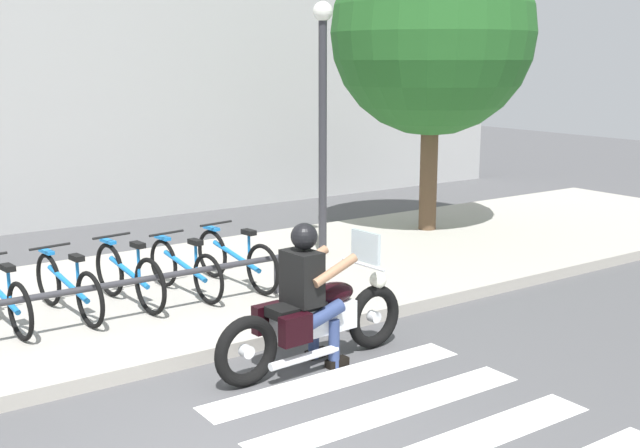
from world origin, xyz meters
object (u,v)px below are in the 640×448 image
motorcycle (315,320)px  bicycle_4 (68,287)px  street_lamp (323,106)px  tree_near_rack (432,33)px  bicycle_7 (236,259)px  rider (309,285)px  bike_rack (50,297)px  bicycle_6 (185,268)px  bicycle_5 (129,276)px  bicycle_3 (1,298)px

motorcycle → bicycle_4: 2.96m
street_lamp → tree_near_rack: 2.70m
bicycle_4 → bicycle_7: size_ratio=0.98×
rider → tree_near_rack: bearing=36.7°
motorcycle → bike_rack: (-2.00, 1.90, 0.11)m
motorcycle → street_lamp: street_lamp is taller
bicycle_6 → bike_rack: bicycle_6 is taller
bicycle_7 → bicycle_5: bearing=-180.0°
street_lamp → tree_near_rack: tree_near_rack is taller
bicycle_3 → bicycle_7: bicycle_7 is taller
street_lamp → bicycle_3: bearing=-170.6°
bicycle_7 → tree_near_rack: tree_near_rack is taller
bicycle_6 → street_lamp: size_ratio=0.42×
rider → bicycle_7: (0.56, 2.46, -0.34)m
bicycle_4 → tree_near_rack: size_ratio=0.33×
bicycle_6 → bike_rack: bearing=-162.6°
bicycle_6 → bicycle_7: 0.71m
bicycle_3 → bicycle_6: size_ratio=1.01×
bicycle_6 → bicycle_7: bicycle_7 is taller
bike_rack → tree_near_rack: tree_near_rack is taller
rider → bicycle_5: (-0.86, 2.46, -0.33)m
bicycle_4 → bicycle_5: bicycle_5 is taller
bicycle_3 → bicycle_5: 1.42m
rider → bicycle_7: size_ratio=0.85×
bicycle_5 → bike_rack: 1.20m
tree_near_rack → bicycle_4: bearing=-169.6°
bicycle_4 → bike_rack: bicycle_4 is taller
bicycle_6 → bicycle_4: bearing=-180.0°
bicycle_5 → bike_rack: bicycle_5 is taller
bicycle_5 → motorcycle: bearing=-69.1°
rider → bike_rack: bearing=135.3°
bike_rack → bicycle_3: bearing=122.7°
motorcycle → bicycle_3: size_ratio=1.41×
rider → bike_rack: 2.72m
bike_rack → street_lamp: (4.37, 1.34, 1.75)m
bicycle_5 → bicycle_7: (1.42, 0.00, -0.01)m
rider → bicycle_3: (-2.28, 2.46, -0.35)m
rider → street_lamp: 4.32m
motorcycle → bicycle_4: bearing=123.8°
rider → tree_near_rack: 6.61m
bicycle_6 → tree_near_rack: size_ratio=0.32×
bicycle_6 → tree_near_rack: 5.93m
bicycle_7 → bike_rack: bicycle_7 is taller
motorcycle → bicycle_3: (-2.36, 2.46, 0.02)m
bicycle_4 → tree_near_rack: 7.18m
tree_near_rack → rider: bearing=-143.3°
bicycle_4 → tree_near_rack: bearing=10.4°
rider → street_lamp: size_ratio=0.39×
bicycle_6 → bike_rack: (-1.77, -0.55, 0.09)m
rider → bicycle_7: bearing=77.2°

